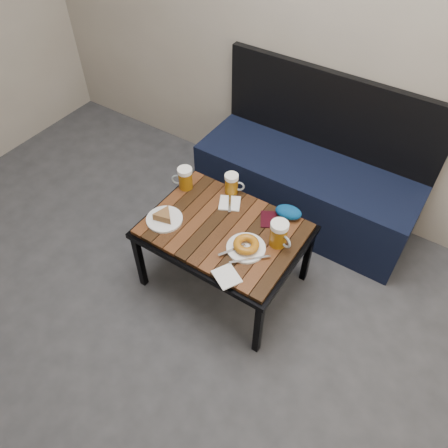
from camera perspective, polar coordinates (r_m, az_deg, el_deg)
The scene contains 13 objects.
ground at distance 2.41m, azimuth -17.24°, elevation -21.72°, with size 4.00×4.00×0.00m, color #2D2D30.
bench at distance 2.90m, azimuth 10.70°, elevation 5.20°, with size 1.40×0.50×0.95m.
cafe_table at distance 2.33m, azimuth 0.00°, elevation -1.21°, with size 0.84×0.62×0.47m.
beer_mug_left at distance 2.49m, azimuth -5.14°, elevation 5.99°, with size 0.13×0.11×0.13m.
beer_mug_centre at distance 2.45m, azimuth 1.04°, elevation 5.28°, with size 0.12×0.10×0.13m.
beer_mug_right at distance 2.19m, azimuth 7.20°, elevation -1.30°, with size 0.14×0.11×0.15m.
plate_pie at distance 2.34m, azimuth -7.82°, elevation 0.88°, with size 0.20×0.20×0.06m.
plate_bagel at distance 2.19m, azimuth 2.90°, elevation -2.89°, with size 0.23×0.23×0.06m.
napkin_left at distance 2.42m, azimuth 0.75°, elevation 2.75°, with size 0.15×0.15×0.01m.
napkin_right at distance 2.10m, azimuth 0.35°, elevation -6.87°, with size 0.16×0.15×0.01m.
passport_navy at distance 2.37m, azimuth -7.76°, elevation 0.75°, with size 0.10×0.14×0.01m, color black.
passport_burgundy at distance 2.35m, azimuth 5.89°, elevation 0.61°, with size 0.09×0.12×0.01m, color black.
knit_pouch at distance 2.36m, azimuth 8.42°, elevation 1.54°, with size 0.15×0.09×0.06m, color navy.
Camera 1 is at (0.99, -0.31, 2.17)m, focal length 35.00 mm.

